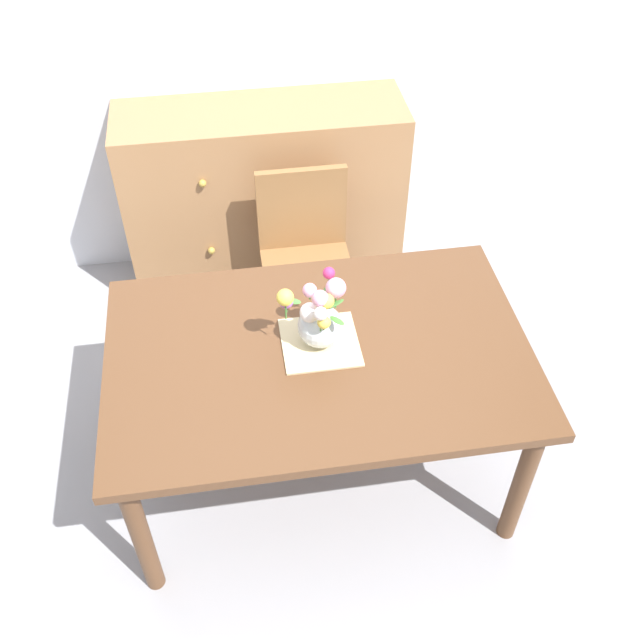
{
  "coord_description": "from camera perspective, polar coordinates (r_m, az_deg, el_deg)",
  "views": [
    {
      "loc": [
        -0.27,
        -1.81,
        2.68
      ],
      "look_at": [
        0.01,
        0.04,
        0.86
      ],
      "focal_mm": 40.79,
      "sensor_mm": 36.0,
      "label": 1
    }
  ],
  "objects": [
    {
      "name": "back_wall",
      "position": [
        3.65,
        -4.27,
        23.71
      ],
      "size": [
        7.0,
        0.1,
        2.8
      ],
      "primitive_type": "cube",
      "color": "silver",
      "rests_on": "ground_plane"
    },
    {
      "name": "chair_far",
      "position": [
        3.44,
        -1.15,
        5.44
      ],
      "size": [
        0.42,
        0.42,
        0.9
      ],
      "rotation": [
        0.0,
        0.0,
        3.14
      ],
      "color": "olive",
      "rests_on": "ground_plane"
    },
    {
      "name": "dresser",
      "position": [
        3.83,
        -4.34,
        9.47
      ],
      "size": [
        1.4,
        0.47,
        1.0
      ],
      "color": "#9E7047",
      "rests_on": "ground_plane"
    },
    {
      "name": "placemat",
      "position": [
        2.69,
        -0.0,
        -1.76
      ],
      "size": [
        0.28,
        0.28,
        0.01
      ],
      "primitive_type": "cube",
      "color": "#CCB789",
      "rests_on": "dining_table"
    },
    {
      "name": "flower_vase",
      "position": [
        2.6,
        -0.12,
        0.18
      ],
      "size": [
        0.25,
        0.23,
        0.28
      ],
      "color": "silver",
      "rests_on": "placemat"
    },
    {
      "name": "dining_table",
      "position": [
        2.73,
        -0.1,
        -3.65
      ],
      "size": [
        1.56,
        1.02,
        0.74
      ],
      "color": "brown",
      "rests_on": "ground_plane"
    },
    {
      "name": "ground_plane",
      "position": [
        3.25,
        -0.08,
        -11.36
      ],
      "size": [
        12.0,
        12.0,
        0.0
      ],
      "primitive_type": "plane",
      "color": "#939399"
    }
  ]
}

